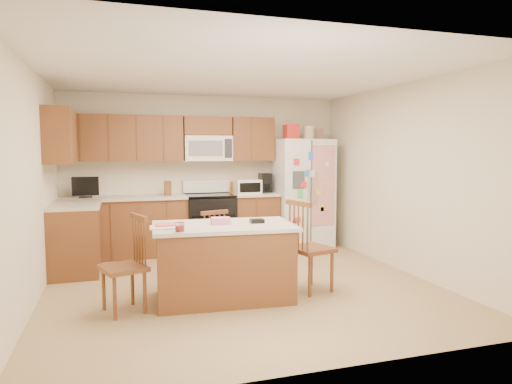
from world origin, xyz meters
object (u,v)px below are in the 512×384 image
object	(u,v)px
windsor_chair_back	(209,247)
windsor_chair_right	(309,248)
stove	(209,222)
windsor_chair_left	(126,267)
island	(224,261)
refrigerator	(302,192)

from	to	relation	value
windsor_chair_back	windsor_chair_right	distance (m)	1.25
stove	windsor_chair_left	distance (m)	2.81
windsor_chair_back	island	bearing A→B (deg)	-88.89
windsor_chair_back	windsor_chair_left	bearing A→B (deg)	-140.81
stove	island	world-z (taller)	stove
windsor_chair_right	windsor_chair_left	bearing A→B (deg)	-177.44
windsor_chair_left	windsor_chair_right	world-z (taller)	windsor_chair_right
island	windsor_chair_back	size ratio (longest dim) A/B	1.76
windsor_chair_left	windsor_chair_back	bearing A→B (deg)	39.19
windsor_chair_left	windsor_chair_right	size ratio (longest dim) A/B	0.92
stove	refrigerator	bearing A→B (deg)	-2.30
stove	windsor_chair_right	distance (m)	2.48
stove	windsor_chair_right	size ratio (longest dim) A/B	1.07
stove	island	size ratio (longest dim) A/B	0.72
windsor_chair_back	stove	bearing A→B (deg)	78.68
refrigerator	windsor_chair_left	distance (m)	3.81
refrigerator	island	distance (m)	3.02
stove	refrigerator	distance (m)	1.63
stove	island	distance (m)	2.39
stove	windsor_chair_right	bearing A→B (deg)	-74.01
windsor_chair_left	island	bearing A→B (deg)	5.74
stove	island	xyz separation A→B (m)	(-0.32, -2.37, -0.06)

